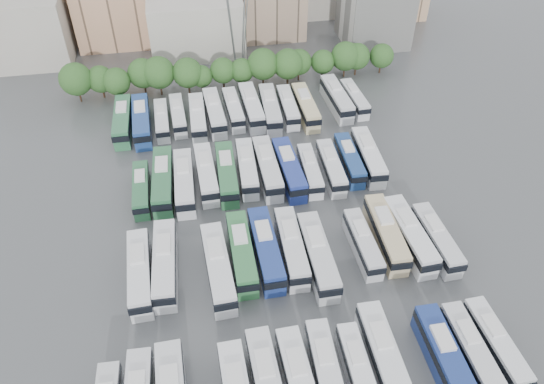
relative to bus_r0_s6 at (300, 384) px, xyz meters
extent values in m
plane|color=#424447|center=(1.51, 24.51, -1.93)|extent=(220.00, 220.00, 0.00)
cylinder|color=black|center=(-28.56, 66.53, -0.64)|extent=(0.36, 0.36, 2.59)
sphere|color=#234C1E|center=(-28.56, 66.53, 2.88)|extent=(6.22, 6.22, 6.22)
cylinder|color=black|center=(-24.23, 67.26, -0.86)|extent=(0.36, 0.36, 2.15)
sphere|color=#234C1E|center=(-24.23, 67.26, 2.07)|extent=(5.17, 5.17, 5.17)
cylinder|color=black|center=(-21.12, 65.76, -0.85)|extent=(0.36, 0.36, 2.17)
sphere|color=#234C1E|center=(-21.12, 65.76, 2.10)|extent=(5.21, 5.21, 5.21)
cylinder|color=black|center=(-16.20, 67.34, -0.74)|extent=(0.36, 0.36, 2.39)
sphere|color=#234C1E|center=(-16.20, 67.34, 2.51)|extent=(5.74, 5.74, 5.74)
cylinder|color=black|center=(-13.10, 66.33, -0.63)|extent=(0.36, 0.36, 2.60)
sphere|color=#234C1E|center=(-13.10, 66.33, 2.89)|extent=(6.23, 6.23, 6.23)
cylinder|color=black|center=(-7.65, 65.83, -0.72)|extent=(0.36, 0.36, 2.43)
sphere|color=#234C1E|center=(-7.65, 65.83, 2.58)|extent=(5.84, 5.84, 5.84)
cylinder|color=black|center=(-5.01, 66.11, -1.03)|extent=(0.36, 0.36, 1.81)
sphere|color=#234C1E|center=(-5.01, 66.11, 1.42)|extent=(4.34, 4.34, 4.34)
cylinder|color=black|center=(-0.72, 66.70, -0.88)|extent=(0.36, 0.36, 2.10)
sphere|color=#234C1E|center=(-0.72, 66.70, 1.98)|extent=(5.05, 5.05, 5.05)
cylinder|color=black|center=(3.01, 66.41, -0.93)|extent=(0.36, 0.36, 2.00)
sphere|color=#234C1E|center=(3.01, 66.41, 1.78)|extent=(4.80, 4.80, 4.80)
cylinder|color=black|center=(7.23, 66.25, -0.65)|extent=(0.36, 0.36, 2.58)
sphere|color=#234C1E|center=(7.23, 66.25, 2.85)|extent=(6.18, 6.18, 6.18)
cylinder|color=black|center=(12.13, 65.67, -0.68)|extent=(0.36, 0.36, 2.50)
sphere|color=#234C1E|center=(12.13, 65.67, 2.72)|extent=(6.01, 6.01, 6.01)
cylinder|color=black|center=(14.79, 67.33, -0.85)|extent=(0.36, 0.36, 2.16)
sphere|color=#234C1E|center=(14.79, 67.33, 2.08)|extent=(5.19, 5.19, 5.19)
cylinder|color=black|center=(19.67, 67.03, -0.92)|extent=(0.36, 0.36, 2.02)
sphere|color=#234C1E|center=(19.67, 67.03, 1.83)|extent=(4.86, 4.86, 4.86)
cylinder|color=black|center=(24.39, 67.10, -0.71)|extent=(0.36, 0.36, 2.45)
sphere|color=#234C1E|center=(24.39, 67.10, 2.61)|extent=(5.88, 5.88, 5.88)
cylinder|color=black|center=(26.90, 67.34, -0.81)|extent=(0.36, 0.36, 2.24)
sphere|color=#234C1E|center=(26.90, 67.34, 2.24)|extent=(5.39, 5.39, 5.39)
cylinder|color=black|center=(32.26, 67.26, -0.89)|extent=(0.36, 0.36, 2.08)
sphere|color=#234C1E|center=(32.26, 67.26, 1.92)|extent=(4.99, 4.99, 4.99)
cube|color=#9E998E|center=(-40.49, 86.51, 5.07)|extent=(18.00, 14.00, 14.00)
cube|color=tan|center=(-22.49, 92.51, 7.07)|extent=(16.00, 12.00, 18.00)
cube|color=#ADA89E|center=(-4.49, 84.51, 4.07)|extent=(20.00, 14.00, 12.00)
cube|color=gray|center=(13.51, 90.51, 6.07)|extent=(14.00, 12.00, 16.00)
cube|color=gray|center=(-12.49, 98.51, 3.07)|extent=(12.00, 10.00, 10.00)
cube|color=silver|center=(-13.33, 1.61, 2.06)|extent=(1.95, 3.57, 0.49)
cube|color=silver|center=(-6.68, 0.85, 1.82)|extent=(1.83, 3.35, 0.46)
cube|color=black|center=(-3.36, 0.28, 0.51)|extent=(3.10, 12.74, 1.04)
cube|color=silver|center=(-3.40, 2.00, 1.83)|extent=(1.85, 3.37, 0.46)
cube|color=black|center=(0.00, -0.14, 0.48)|extent=(3.06, 12.56, 1.03)
cube|color=silver|center=(-0.04, 1.55, 1.78)|extent=(1.83, 3.33, 0.45)
cube|color=silver|center=(3.14, 0.88, -0.27)|extent=(3.01, 11.81, 3.32)
cube|color=black|center=(3.13, 0.74, 0.36)|extent=(3.13, 11.99, 0.98)
cube|color=silver|center=(3.20, 2.35, 1.60)|extent=(1.80, 3.19, 0.43)
cube|color=white|center=(6.61, 0.46, -0.42)|extent=(2.55, 10.76, 3.03)
cube|color=black|center=(6.61, 0.32, 0.16)|extent=(2.66, 10.92, 0.89)
cube|color=silver|center=(6.65, 1.79, 1.30)|extent=(1.59, 2.89, 0.39)
cube|color=silver|center=(9.81, 1.41, -0.12)|extent=(2.95, 12.81, 3.62)
cube|color=black|center=(9.81, 1.26, 0.57)|extent=(3.08, 13.01, 1.06)
cube|color=silver|center=(9.84, 3.01, 1.92)|extent=(1.87, 3.44, 0.47)
cube|color=navy|center=(16.39, -0.04, -0.15)|extent=(2.84, 12.63, 3.57)
cube|color=black|center=(16.38, -0.20, 0.53)|extent=(2.97, 12.82, 1.05)
cube|color=silver|center=(16.41, 1.53, 1.87)|extent=(1.83, 3.38, 0.46)
cube|color=silver|center=(19.72, 0.52, -0.31)|extent=(2.50, 11.50, 3.25)
cube|color=black|center=(19.72, 0.38, 0.32)|extent=(2.61, 11.67, 0.96)
cube|color=silver|center=(19.71, 1.96, 1.53)|extent=(1.64, 3.07, 0.42)
cube|color=silver|center=(22.93, 0.94, -0.36)|extent=(2.76, 11.21, 3.15)
cube|color=black|center=(22.94, 0.80, 0.25)|extent=(2.87, 11.38, 0.93)
cube|color=silver|center=(22.88, 2.33, 1.42)|extent=(1.68, 3.02, 0.41)
cube|color=silver|center=(-16.74, 18.61, -0.14)|extent=(3.06, 12.71, 3.58)
cube|color=black|center=(-16.74, 18.45, 0.54)|extent=(3.19, 12.90, 1.05)
cube|color=silver|center=(-16.79, 20.18, 1.88)|extent=(1.89, 3.42, 0.46)
cube|color=silver|center=(-13.53, 19.52, -0.08)|extent=(3.30, 13.19, 3.71)
cube|color=black|center=(-13.53, 19.35, 0.63)|extent=(3.43, 13.39, 1.09)
cube|color=silver|center=(-13.46, 21.15, 2.02)|extent=(1.99, 3.56, 0.48)
cube|color=silver|center=(-6.81, 17.58, -0.06)|extent=(3.38, 13.35, 3.75)
cube|color=black|center=(-6.80, 17.41, 0.66)|extent=(3.52, 13.55, 1.10)
cube|color=silver|center=(-6.88, 19.23, 2.06)|extent=(2.02, 3.61, 0.49)
cube|color=#30723F|center=(-3.47, 19.67, -0.12)|extent=(2.81, 12.79, 3.62)
cube|color=black|center=(-3.48, 19.51, 0.57)|extent=(2.94, 12.98, 1.06)
cube|color=silver|center=(-3.46, 21.27, 1.92)|extent=(1.84, 3.42, 0.47)
cube|color=navy|center=(-0.22, 19.67, -0.07)|extent=(2.99, 13.20, 3.73)
cube|color=black|center=(-0.21, 19.51, 0.64)|extent=(3.12, 13.40, 1.10)
cube|color=silver|center=(-0.24, 21.32, 2.04)|extent=(1.92, 3.54, 0.48)
cube|color=silver|center=(3.22, 19.50, -0.15)|extent=(2.98, 12.65, 3.57)
cube|color=black|center=(3.22, 19.34, 0.53)|extent=(3.12, 12.84, 1.05)
cube|color=silver|center=(3.26, 21.07, 1.86)|extent=(1.87, 3.40, 0.46)
cube|color=silver|center=(6.30, 17.34, -0.05)|extent=(2.89, 13.28, 3.76)
cube|color=black|center=(6.30, 17.17, 0.66)|extent=(3.03, 13.48, 1.11)
cube|color=silver|center=(6.31, 19.00, 2.07)|extent=(1.90, 3.55, 0.49)
cube|color=silver|center=(12.97, 18.72, -0.37)|extent=(2.44, 11.05, 3.12)
cube|color=black|center=(12.97, 18.58, 0.23)|extent=(2.55, 11.21, 0.92)
cube|color=silver|center=(12.95, 20.09, 1.39)|extent=(1.59, 2.95, 0.40)
cube|color=#C6B288|center=(16.54, 19.69, -0.12)|extent=(3.18, 12.88, 3.62)
cube|color=black|center=(16.54, 19.53, 0.57)|extent=(3.31, 13.08, 1.07)
cube|color=silver|center=(16.60, 21.29, 1.93)|extent=(1.93, 3.47, 0.47)
cube|color=silver|center=(19.60, 18.78, -0.09)|extent=(3.32, 13.10, 3.68)
cube|color=black|center=(19.61, 18.61, 0.61)|extent=(3.46, 13.30, 1.08)
cube|color=silver|center=(19.53, 20.40, 1.99)|extent=(1.99, 3.54, 0.48)
cube|color=silver|center=(23.03, 17.56, -0.28)|extent=(2.84, 11.77, 3.31)
cube|color=black|center=(23.04, 17.42, 0.36)|extent=(2.96, 11.95, 0.97)
cube|color=silver|center=(22.99, 19.02, 1.60)|extent=(1.75, 3.17, 0.43)
cube|color=#2B653F|center=(-16.69, 35.59, -0.40)|extent=(2.37, 10.85, 3.07)
cube|color=black|center=(-16.69, 35.45, 0.19)|extent=(2.47, 11.01, 0.90)
cube|color=silver|center=(-16.70, 36.94, 1.33)|extent=(1.55, 2.90, 0.40)
cube|color=#2B643D|center=(-13.37, 36.55, -0.03)|extent=(3.39, 13.52, 3.80)
cube|color=black|center=(-13.37, 36.38, 0.69)|extent=(3.53, 13.72, 1.12)
cube|color=silver|center=(-13.30, 38.23, 2.11)|extent=(2.04, 3.65, 0.49)
cube|color=silver|center=(-10.14, 35.75, -0.10)|extent=(3.01, 12.97, 3.66)
cube|color=black|center=(-10.15, 35.59, 0.60)|extent=(3.14, 13.16, 1.08)
cube|color=silver|center=(-10.11, 37.37, 1.96)|extent=(1.90, 3.48, 0.47)
cube|color=silver|center=(-6.66, 37.33, -0.19)|extent=(2.93, 12.38, 3.49)
cube|color=black|center=(-6.66, 37.18, 0.48)|extent=(3.06, 12.56, 1.03)
cube|color=silver|center=(-6.70, 38.87, 1.78)|extent=(1.83, 3.33, 0.45)
cube|color=#2D693D|center=(-3.49, 36.73, -0.13)|extent=(3.14, 12.80, 3.60)
cube|color=black|center=(-3.49, 36.58, 0.56)|extent=(3.27, 13.00, 1.06)
cube|color=silver|center=(-3.43, 38.32, 1.90)|extent=(1.92, 3.45, 0.47)
cube|color=silver|center=(-0.16, 37.67, -0.22)|extent=(3.14, 12.21, 3.43)
cube|color=black|center=(-0.17, 37.52, 0.44)|extent=(3.27, 12.40, 1.01)
cube|color=silver|center=(-0.09, 39.18, 1.72)|extent=(1.87, 3.30, 0.44)
cube|color=silver|center=(3.00, 36.95, -0.09)|extent=(2.86, 13.03, 3.69)
cube|color=black|center=(3.01, 36.79, 0.61)|extent=(3.00, 13.22, 1.08)
cube|color=silver|center=(2.99, 38.58, 1.99)|extent=(1.87, 3.48, 0.48)
cube|color=navy|center=(6.30, 36.06, -0.10)|extent=(3.18, 13.02, 3.67)
cube|color=black|center=(6.31, 35.90, 0.60)|extent=(3.32, 13.22, 1.08)
cube|color=silver|center=(6.25, 37.68, 1.97)|extent=(1.95, 3.51, 0.47)
cube|color=silver|center=(9.58, 35.52, -0.40)|extent=(2.73, 10.93, 3.07)
cube|color=black|center=(9.58, 35.39, 0.19)|extent=(2.84, 11.10, 0.90)
cube|color=silver|center=(9.64, 36.88, 1.34)|extent=(1.65, 2.95, 0.40)
cube|color=silver|center=(13.07, 35.54, -0.30)|extent=(2.77, 11.57, 3.26)
cube|color=black|center=(13.07, 35.40, 0.32)|extent=(2.89, 11.75, 0.96)
cube|color=silver|center=(13.11, 36.98, 1.54)|extent=(1.72, 3.11, 0.42)
cube|color=navy|center=(16.49, 36.95, -0.32)|extent=(2.74, 11.46, 3.23)
cube|color=black|center=(16.49, 36.81, 0.30)|extent=(2.85, 11.64, 0.95)
cube|color=silver|center=(16.53, 38.38, 1.51)|extent=(1.70, 3.08, 0.42)
cube|color=silver|center=(19.70, 37.07, -0.15)|extent=(3.26, 12.71, 3.57)
cube|color=black|center=(19.69, 36.91, 0.53)|extent=(3.40, 12.90, 1.05)
cube|color=silver|center=(19.77, 38.65, 1.87)|extent=(1.94, 3.44, 0.46)
cube|color=#2E6D45|center=(-19.99, 54.88, -0.11)|extent=(2.90, 12.89, 3.64)
cube|color=black|center=(-20.00, 54.72, 0.58)|extent=(3.03, 13.08, 1.07)
cube|color=silver|center=(-19.97, 56.49, 1.94)|extent=(1.87, 3.45, 0.47)
cube|color=navy|center=(-16.70, 54.22, -0.05)|extent=(3.26, 13.38, 3.77)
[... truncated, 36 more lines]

